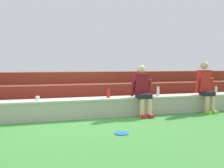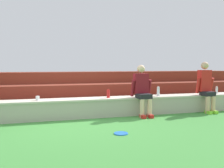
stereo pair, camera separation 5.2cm
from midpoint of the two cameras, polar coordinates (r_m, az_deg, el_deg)
The scene contains 10 objects.
ground_plane at distance 6.09m, azimuth -7.70°, elevation -8.00°, with size 80.00×80.00×0.00m, color #428E3D.
stone_seating_wall at distance 6.28m, azimuth -8.08°, elevation -5.30°, with size 10.03×0.53×0.47m.
brick_bleachers at distance 7.95m, azimuth -9.94°, elevation -2.09°, with size 12.06×2.17×1.07m.
person_left_of_center at distance 6.42m, azimuth 6.66°, elevation -1.17°, with size 0.54×0.59×1.30m.
person_center at distance 7.36m, azimuth 20.27°, elevation -0.39°, with size 0.51×0.54×1.38m.
water_bottle_mid_left at distance 6.36m, azimuth -1.09°, elevation -2.23°, with size 0.08×0.08×0.22m.
water_bottle_center_gap at distance 6.88m, azimuth 10.19°, elevation -1.65°, with size 0.08×0.08×0.25m.
water_bottle_near_left at distance 7.87m, azimuth 22.36°, elevation -1.28°, with size 0.06×0.06×0.22m.
plastic_cup_middle at distance 6.14m, azimuth -16.77°, elevation -3.12°, with size 0.09×0.09×0.10m, color white.
frisbee at distance 4.82m, azimuth 1.91°, elevation -11.14°, with size 0.27×0.27×0.02m, color blue.
Camera 1 is at (-0.94, -5.87, 1.29)m, focal length 40.31 mm.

